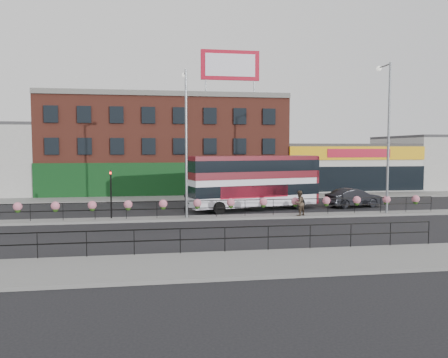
{
  "coord_description": "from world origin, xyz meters",
  "views": [
    {
      "loc": [
        -5.02,
        -29.2,
        4.78
      ],
      "look_at": [
        0.0,
        3.0,
        2.5
      ],
      "focal_mm": 35.0,
      "sensor_mm": 36.0,
      "label": 1
    }
  ],
  "objects": [
    {
      "name": "pedestrian_b",
      "position": [
        4.72,
        -0.47,
        1.02
      ],
      "size": [
        1.43,
        1.41,
        1.74
      ],
      "primitive_type": "imported",
      "rotation": [
        0.0,
        0.0,
        3.68
      ],
      "color": "#4C3D2E",
      "rests_on": "median"
    },
    {
      "name": "warehouse_east",
      "position": [
        30.75,
        20.0,
        3.15
      ],
      "size": [
        14.5,
        12.0,
        6.3
      ],
      "color": "#B5B4B0",
      "rests_on": "ground"
    },
    {
      "name": "billboard",
      "position": [
        2.5,
        14.99,
        13.18
      ],
      "size": [
        6.0,
        0.29,
        4.4
      ],
      "color": "#AD0D24",
      "rests_on": "brick_building"
    },
    {
      "name": "yellow_line_outer",
      "position": [
        0.0,
        -9.88,
        0.01
      ],
      "size": [
        60.0,
        0.1,
        0.01
      ],
      "primitive_type": "cube",
      "color": "gold",
      "rests_on": "ground"
    },
    {
      "name": "median_railing",
      "position": [
        -0.0,
        0.0,
        1.05
      ],
      "size": [
        30.04,
        0.56,
        1.23
      ],
      "color": "black",
      "rests_on": "median"
    },
    {
      "name": "lamp_column_east",
      "position": [
        11.43,
        0.18,
        6.52
      ],
      "size": [
        0.39,
        1.89,
        10.75
      ],
      "color": "gray",
      "rests_on": "median"
    },
    {
      "name": "lamp_column_west",
      "position": [
        -3.03,
        0.08,
        5.99
      ],
      "size": [
        0.35,
        1.73,
        9.86
      ],
      "color": "gray",
      "rests_on": "median"
    },
    {
      "name": "median",
      "position": [
        0.0,
        0.0,
        0.07
      ],
      "size": [
        60.0,
        1.6,
        0.15
      ],
      "primitive_type": "cube",
      "color": "gray",
      "rests_on": "ground"
    },
    {
      "name": "double_decker_bus",
      "position": [
        2.53,
        3.88,
        2.59
      ],
      "size": [
        10.7,
        4.84,
        4.21
      ],
      "color": "white",
      "rests_on": "ground"
    },
    {
      "name": "traffic_light_median",
      "position": [
        -8.0,
        0.39,
        2.47
      ],
      "size": [
        0.15,
        0.28,
        3.65
      ],
      "color": "black",
      "rests_on": "median"
    },
    {
      "name": "ground",
      "position": [
        0.0,
        0.0,
        0.0
      ],
      "size": [
        120.0,
        120.0,
        0.0
      ],
      "primitive_type": "plane",
      "color": "black",
      "rests_on": "ground"
    },
    {
      "name": "south_railing",
      "position": [
        -2.0,
        -10.1,
        0.96
      ],
      "size": [
        20.04,
        0.05,
        1.12
      ],
      "color": "black",
      "rests_on": "south_pavement"
    },
    {
      "name": "north_pavement",
      "position": [
        0.0,
        12.0,
        0.07
      ],
      "size": [
        60.0,
        4.0,
        0.15
      ],
      "primitive_type": "cube",
      "color": "gray",
      "rests_on": "ground"
    },
    {
      "name": "pedestrian_a",
      "position": [
        -3.0,
        0.24,
        0.94
      ],
      "size": [
        0.7,
        0.57,
        1.57
      ],
      "primitive_type": "imported",
      "rotation": [
        0.0,
        0.0,
        1.4
      ],
      "color": "black",
      "rests_on": "median"
    },
    {
      "name": "car",
      "position": [
        10.94,
        4.21,
        0.76
      ],
      "size": [
        3.35,
        5.19,
        1.51
      ],
      "primitive_type": "imported",
      "rotation": [
        0.0,
        0.0,
        1.77
      ],
      "color": "black",
      "rests_on": "ground"
    },
    {
      "name": "south_pavement",
      "position": [
        0.0,
        -12.0,
        0.07
      ],
      "size": [
        60.0,
        4.0,
        0.15
      ],
      "primitive_type": "cube",
      "color": "gray",
      "rests_on": "ground"
    },
    {
      "name": "supermarket",
      "position": [
        16.0,
        19.9,
        2.65
      ],
      "size": [
        15.0,
        12.25,
        5.3
      ],
      "color": "silver",
      "rests_on": "ground"
    },
    {
      "name": "brick_building",
      "position": [
        -4.0,
        19.96,
        5.13
      ],
      "size": [
        25.0,
        12.21,
        10.3
      ],
      "color": "brown",
      "rests_on": "ground"
    },
    {
      "name": "yellow_line_inner",
      "position": [
        0.0,
        -9.7,
        0.01
      ],
      "size": [
        60.0,
        0.1,
        0.01
      ],
      "primitive_type": "cube",
      "color": "gold",
      "rests_on": "ground"
    }
  ]
}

